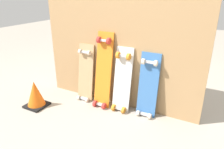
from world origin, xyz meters
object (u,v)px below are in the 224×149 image
skateboard_natural (85,76)px  skateboard_white (122,83)px  skateboard_orange (103,73)px  skateboard_blue (148,89)px  traffic_cone (35,94)px

skateboard_natural → skateboard_white: 0.49m
skateboard_orange → skateboard_blue: (0.51, 0.03, -0.08)m
skateboard_natural → skateboard_blue: bearing=0.4°
skateboard_natural → traffic_cone: bearing=-132.6°
skateboard_natural → skateboard_white: bearing=-1.5°
skateboard_natural → skateboard_orange: 0.27m
skateboard_blue → traffic_cone: skateboard_blue is taller
skateboard_orange → skateboard_white: skateboard_orange is taller
skateboard_white → traffic_cone: bearing=-154.7°
skateboard_orange → traffic_cone: size_ratio=2.92×
skateboard_natural → skateboard_orange: skateboard_orange is taller
skateboard_white → skateboard_blue: (0.28, 0.02, -0.01)m
skateboard_orange → skateboard_blue: 0.52m
skateboard_white → traffic_cone: (-0.88, -0.42, -0.17)m
skateboard_white → skateboard_blue: skateboard_white is taller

